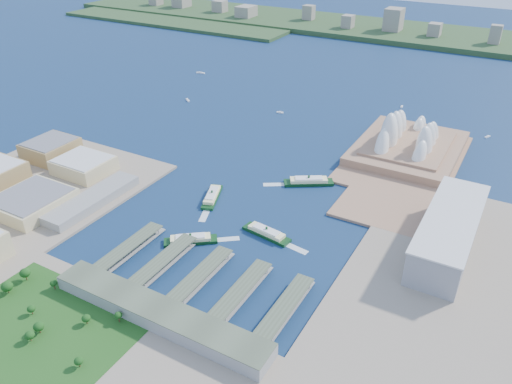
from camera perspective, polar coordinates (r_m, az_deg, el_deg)
The scene contains 21 objects.
ground at distance 513.86m, azimuth -2.68°, elevation -4.80°, with size 3000.00×3000.00×0.00m, color #0E2445.
south_land at distance 398.16m, azimuth -19.90°, elevation -19.56°, with size 720.00×180.00×3.00m, color gray.
east_land at distance 421.96m, azimuth 23.35°, elevation -16.95°, with size 240.00×500.00×3.00m, color gray.
peninsula at distance 690.87m, azimuth 16.69°, elevation 3.74°, with size 135.00×220.00×3.00m, color #9C7255.
far_shore at distance 1383.86m, azimuth 20.27°, elevation 16.35°, with size 2200.00×260.00×12.00m, color #2D4926.
opera_house at distance 697.12m, azimuth 17.28°, elevation 6.65°, with size 134.00×180.00×58.00m, color white, non-canonical shape.
toaster_building at distance 514.10m, azimuth 21.17°, elevation -4.32°, with size 45.00×155.00×35.00m, color gray.
west_buildings at distance 621.95m, azimuth -26.34°, elevation 0.25°, with size 200.00×280.00×27.00m, color #9A7E4D, non-canonical shape.
ferry_wharves at distance 455.67m, azimuth -6.24°, elevation -9.50°, with size 184.00×90.00×9.30m, color #4A5440, non-canonical shape.
terminal_building at distance 418.10m, azimuth -11.01°, elevation -13.53°, with size 200.00×28.00×12.00m, color gray.
park at distance 436.22m, azimuth -23.62°, elevation -13.46°, with size 150.00×110.00×16.00m, color #194714, non-canonical shape.
far_skyline at distance 1357.92m, azimuth 20.35°, elevation 17.57°, with size 1900.00×140.00×55.00m, color gray, non-canonical shape.
ferry_a at distance 572.83m, azimuth -5.05°, elevation -0.29°, with size 13.65×53.63×10.14m, color #0D3714, non-canonical shape.
ferry_b at distance 603.49m, azimuth 6.05°, elevation 1.40°, with size 15.11×59.35×11.22m, color #0D3714, non-canonical shape.
ferry_c at distance 502.95m, azimuth -7.50°, elevation -5.23°, with size 13.48×52.96×10.02m, color #0D3714, non-canonical shape.
ferry_d at distance 508.42m, azimuth 1.21°, elevation -4.51°, with size 13.55×53.23×10.07m, color #0D3714, non-canonical shape.
boat_a at distance 878.24m, azimuth -7.81°, elevation 10.38°, with size 3.75×14.99×2.89m, color white, non-canonical shape.
boat_b at distance 816.68m, azimuth 2.75°, elevation 9.10°, with size 3.75×10.70×2.89m, color white, non-canonical shape.
boat_c at distance 800.52m, azimuth 24.95°, elevation 5.77°, with size 3.09×10.61×2.39m, color white, non-canonical shape.
boat_d at distance 1027.64m, azimuth -6.37°, elevation 13.40°, with size 3.94×18.03×3.04m, color white, non-canonical shape.
boat_e at distance 875.70m, azimuth 16.31°, elevation 9.37°, with size 3.12×9.79×2.40m, color white, non-canonical shape.
Camera 1 is at (228.75, -354.14, 293.78)m, focal length 35.00 mm.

